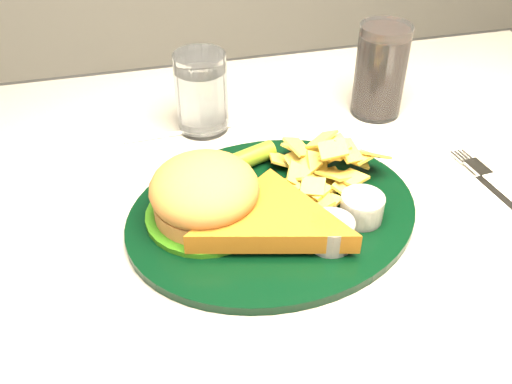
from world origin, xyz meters
TOP-DOWN VIEW (x-y plane):
  - table at (0.00, 0.00)m, footprint 1.20×0.80m
  - dinner_plate at (-0.01, -0.03)m, footprint 0.40×0.35m
  - water_glass at (-0.05, 0.19)m, footprint 0.10×0.10m
  - cola_glass at (0.21, 0.17)m, footprint 0.09×0.09m
  - fork_napkin at (0.27, -0.08)m, footprint 0.14×0.17m
  - wrapped_straw at (-0.08, 0.18)m, footprint 0.17×0.07m

SIDE VIEW (x-z plane):
  - table at x=0.00m, z-range 0.00..0.75m
  - wrapped_straw at x=-0.08m, z-range 0.75..0.76m
  - fork_napkin at x=0.27m, z-range 0.75..0.76m
  - dinner_plate at x=-0.01m, z-range 0.75..0.83m
  - water_glass at x=-0.05m, z-range 0.75..0.87m
  - cola_glass at x=0.21m, z-range 0.75..0.89m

